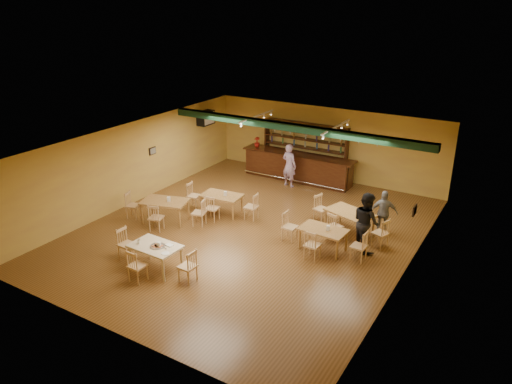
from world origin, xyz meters
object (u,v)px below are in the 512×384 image
Objects in this scene: patron_right_a at (366,222)px; dining_table_a at (222,204)px; bar_counter at (298,167)px; dining_table_d at (323,239)px; dining_table_b at (349,223)px; dining_table_c at (165,211)px; near_table at (156,257)px; patron_bar at (289,165)px.

dining_table_a is at bearing 40.38° from patron_right_a.
bar_counter is 3.49× the size of dining_table_d.
patron_right_a reaches higher than dining_table_b.
patron_right_a reaches higher than dining_table_c.
near_table is at bearing -109.30° from dining_table_b.
dining_table_a is 4.20m from dining_table_d.
near_table is at bearing -87.02° from dining_table_a.
bar_counter is 6.11m from dining_table_d.
dining_table_a is 0.76× the size of patron_right_a.
patron_right_a is at bearing 151.47° from patron_bar.
patron_bar reaches higher than dining_table_d.
dining_table_d is 0.99× the size of near_table.
dining_table_b is at bearing 54.22° from near_table.
dining_table_c is at bearing -139.10° from dining_table_b.
near_table is 6.19m from patron_right_a.
dining_table_b is 0.86× the size of patron_bar.
dining_table_a is (-0.76, -4.42, -0.22)m from bar_counter.
patron_right_a reaches higher than patron_bar.
bar_counter is 2.76× the size of patron_bar.
patron_right_a is at bearing 43.74° from near_table.
bar_counter is 3.47× the size of dining_table_a.
near_table is (1.87, -2.57, -0.01)m from dining_table_c.
patron_bar is (-3.36, 4.26, 0.53)m from dining_table_d.
dining_table_b is (3.65, -3.62, -0.19)m from bar_counter.
patron_bar reaches higher than near_table.
patron_bar reaches higher than dining_table_c.
bar_counter is 8.54m from near_table.
dining_table_c reaches higher than near_table.
patron_bar is at bearing 160.78° from dining_table_b.
patron_bar is (0.02, -0.83, 0.31)m from bar_counter.
dining_table_a is 3.72m from patron_bar.
dining_table_b is 0.82× the size of patron_right_a.
patron_right_a is at bearing -5.51° from dining_table_a.
near_table is (-3.80, -4.92, -0.00)m from dining_table_b.
near_table is at bearing -132.82° from dining_table_d.
dining_table_b is 6.21m from near_table.
dining_table_a is 1.99m from dining_table_c.
patron_bar reaches higher than bar_counter.
near_table is at bearing 99.28° from patron_bar.
patron_bar is at bearing 72.15° from dining_table_a.
dining_table_b reaches higher than dining_table_a.
dining_table_d is (3.38, -5.09, -0.22)m from bar_counter.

